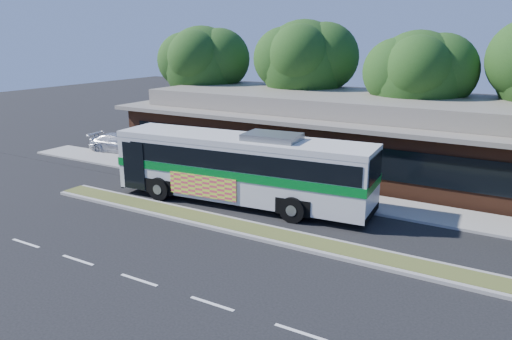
% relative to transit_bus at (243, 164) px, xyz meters
% --- Properties ---
extents(ground, '(120.00, 120.00, 0.00)m').
position_rel_transit_bus_xyz_m(ground, '(4.19, -3.49, -2.00)').
color(ground, black).
rests_on(ground, ground).
extents(median_strip, '(26.00, 1.10, 0.15)m').
position_rel_transit_bus_xyz_m(median_strip, '(4.19, -2.89, -1.92)').
color(median_strip, '#3D4C20').
rests_on(median_strip, ground).
extents(sidewalk, '(44.00, 2.60, 0.12)m').
position_rel_transit_bus_xyz_m(sidewalk, '(4.19, 2.91, -1.94)').
color(sidewalk, gray).
rests_on(sidewalk, ground).
extents(parking_lot, '(14.00, 12.00, 0.01)m').
position_rel_transit_bus_xyz_m(parking_lot, '(-13.81, 6.51, -1.99)').
color(parking_lot, black).
rests_on(parking_lot, ground).
extents(plaza_building, '(33.20, 11.20, 4.45)m').
position_rel_transit_bus_xyz_m(plaza_building, '(4.19, 9.50, 0.13)').
color(plaza_building, '#4F2919').
rests_on(plaza_building, ground).
extents(tree_bg_a, '(6.47, 5.80, 8.63)m').
position_rel_transit_bus_xyz_m(tree_bg_a, '(-10.39, 11.65, 3.87)').
color(tree_bg_a, black).
rests_on(tree_bg_a, ground).
extents(tree_bg_b, '(6.69, 6.00, 9.00)m').
position_rel_transit_bus_xyz_m(tree_bg_b, '(-2.38, 12.65, 4.15)').
color(tree_bg_b, black).
rests_on(tree_bg_b, ground).
extents(tree_bg_c, '(6.24, 5.60, 8.26)m').
position_rel_transit_bus_xyz_m(tree_bg_c, '(5.60, 11.64, 3.60)').
color(tree_bg_c, black).
rests_on(tree_bg_c, ground).
extents(transit_bus, '(12.96, 3.86, 3.59)m').
position_rel_transit_bus_xyz_m(transit_bus, '(0.00, 0.00, 0.00)').
color(transit_bus, silver).
rests_on(transit_bus, ground).
extents(sedan, '(4.75, 2.46, 1.32)m').
position_rel_transit_bus_xyz_m(sedan, '(-13.05, 4.78, -1.34)').
color(sedan, silver).
rests_on(sedan, ground).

